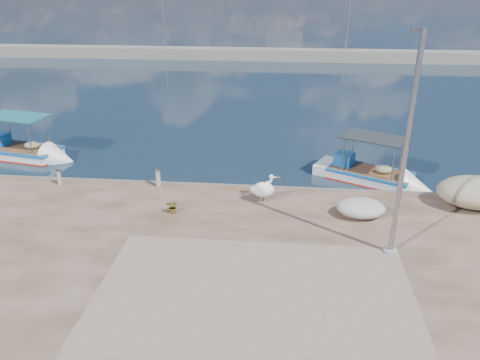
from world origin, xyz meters
name	(u,v)px	position (x,y,z in m)	size (l,w,h in m)	color
ground	(229,261)	(0.00, 0.00, 0.00)	(1400.00, 1400.00, 0.00)	#162635
quay_patch	(252,310)	(1.00, -3.00, 0.50)	(9.00, 7.00, 0.01)	gray
breakwater	(272,54)	(0.00, 40.00, 0.60)	(120.00, 2.20, 7.50)	gray
boat_left	(22,153)	(-11.91, 8.60, 0.20)	(5.64, 2.74, 2.60)	white
boat_right	(368,176)	(5.64, 7.28, 0.19)	(5.36, 3.82, 2.48)	white
pelican	(264,189)	(0.95, 3.60, 1.04)	(1.20, 0.74, 1.14)	tan
lamp_post	(404,157)	(5.26, 0.33, 3.80)	(0.44, 0.96, 7.00)	gray
bollard_near	(158,177)	(-3.56, 4.60, 0.93)	(0.26, 0.26, 0.80)	gray
bollard_far	(59,177)	(-7.81, 4.36, 0.87)	(0.22, 0.22, 0.68)	gray
potted_plant	(173,207)	(-2.38, 2.28, 0.76)	(0.47, 0.41, 0.52)	#33722D
net_pile_d	(361,208)	(4.62, 2.74, 0.83)	(1.79, 1.34, 0.67)	#B5B1A7
net_pile_c	(476,192)	(9.13, 4.02, 1.08)	(2.94, 2.10, 1.16)	#BDB48C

